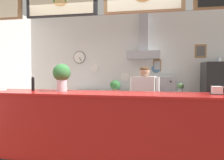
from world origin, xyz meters
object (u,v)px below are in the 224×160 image
pizza_oven (217,97)px  pepper_grinder (33,83)px  potted_thyme (181,87)px  basil_vase (62,76)px  condiment_plate (0,90)px  potted_sage (115,85)px  napkin_holder (217,91)px  shop_worker (144,102)px  potted_basil (141,86)px  espresso_machine (163,84)px

pizza_oven → pepper_grinder: pizza_oven is taller
potted_thyme → pepper_grinder: 3.51m
basil_vase → condiment_plate: (-1.09, -0.04, -0.24)m
pizza_oven → potted_sage: bearing=177.3°
napkin_holder → shop_worker: bearing=132.9°
shop_worker → potted_sage: shop_worker is taller
pepper_grinder → napkin_holder: 2.78m
pizza_oven → potted_basil: bearing=175.3°
potted_sage → basil_vase: (-0.43, -2.34, 0.30)m
napkin_holder → potted_basil: bearing=117.0°
shop_worker → potted_basil: (-0.16, 1.24, 0.22)m
pizza_oven → potted_thyme: (-0.79, 0.16, 0.20)m
pizza_oven → potted_thyme: bearing=168.8°
pizza_oven → potted_sage: (-2.42, 0.11, 0.23)m
potted_sage → condiment_plate: (-1.52, -2.38, 0.06)m
potted_basil → pepper_grinder: 2.88m
basil_vase → condiment_plate: bearing=-177.7°
shop_worker → potted_thyme: bearing=-110.3°
potted_thyme → condiment_plate: size_ratio=1.04×
potted_sage → pizza_oven: bearing=-2.7°
pizza_oven → condiment_plate: (-3.94, -2.27, 0.29)m
pizza_oven → napkin_holder: (-0.55, -2.23, 0.34)m
potted_thyme → pizza_oven: bearing=-11.2°
potted_sage → napkin_holder: bearing=-51.5°
potted_sage → potted_thyme: 1.63m
condiment_plate → basil_vase: bearing=2.3°
potted_sage → basil_vase: bearing=-100.4°
espresso_machine → napkin_holder: espresso_machine is taller
potted_basil → napkin_holder: size_ratio=1.47×
pizza_oven → potted_thyme: size_ratio=7.51×
espresso_machine → pizza_oven: bearing=-5.3°
shop_worker → basil_vase: 1.76m
espresso_machine → condiment_plate: espresso_machine is taller
espresso_machine → potted_sage: size_ratio=1.92×
potted_sage → pepper_grinder: pepper_grinder is taller
potted_sage → potted_thyme: (1.63, 0.04, -0.02)m
potted_thyme → napkin_holder: 2.40m
pepper_grinder → condiment_plate: (-0.61, -0.01, -0.12)m
pizza_oven → pepper_grinder: 4.05m
shop_worker → basil_vase: size_ratio=3.45×
shop_worker → potted_thyme: 1.51m
condiment_plate → potted_basil: bearing=47.9°
basil_vase → pepper_grinder: bearing=-176.2°
basil_vase → napkin_holder: (2.29, -0.01, -0.20)m
condiment_plate → napkin_holder: bearing=0.6°
pizza_oven → potted_basil: size_ratio=7.14×
potted_basil → condiment_plate: potted_basil is taller
potted_basil → pepper_grinder: pepper_grinder is taller
basil_vase → potted_thyme: bearing=49.2°
condiment_plate → espresso_machine: bearing=41.0°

